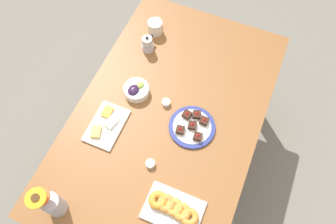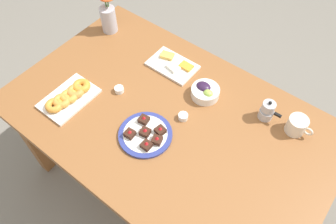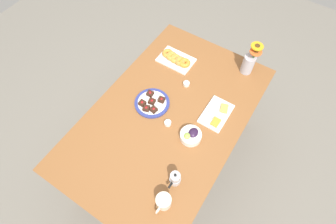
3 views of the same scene
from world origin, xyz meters
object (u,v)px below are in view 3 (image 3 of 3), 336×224
(moka_pot, at_px, (175,179))
(coffee_mug, at_px, (163,201))
(jam_cup_berry, at_px, (186,84))
(jam_cup_honey, at_px, (168,123))
(cheese_platter, at_px, (217,114))
(dining_table, at_px, (168,121))
(grape_bowl, at_px, (191,135))
(dessert_plate, at_px, (152,103))
(croissant_platter, at_px, (176,59))
(flower_vase, at_px, (249,63))

(moka_pot, bearing_deg, coffee_mug, 5.45)
(jam_cup_berry, height_order, moka_pot, moka_pot)
(jam_cup_honey, distance_m, jam_cup_berry, 0.37)
(cheese_platter, xyz_separation_m, jam_cup_berry, (-0.11, -0.31, 0.01))
(jam_cup_honey, bearing_deg, dining_table, -148.58)
(grape_bowl, relative_size, jam_cup_honey, 3.01)
(dining_table, xyz_separation_m, grape_bowl, (0.06, 0.22, 0.12))
(coffee_mug, height_order, moka_pot, moka_pot)
(dining_table, bearing_deg, cheese_platter, 123.31)
(dining_table, height_order, dessert_plate, dessert_plate)
(coffee_mug, height_order, jam_cup_berry, coffee_mug)
(coffee_mug, bearing_deg, cheese_platter, -178.54)
(croissant_platter, xyz_separation_m, moka_pot, (0.83, 0.51, 0.03))
(croissant_platter, bearing_deg, jam_cup_berry, 49.88)
(grape_bowl, xyz_separation_m, cheese_platter, (-0.25, 0.06, -0.02))
(dining_table, height_order, grape_bowl, grape_bowl)
(cheese_platter, distance_m, moka_pot, 0.56)
(coffee_mug, relative_size, moka_pot, 1.06)
(grape_bowl, xyz_separation_m, moka_pot, (0.31, 0.07, 0.02))
(coffee_mug, relative_size, jam_cup_honey, 2.63)
(dining_table, height_order, croissant_platter, croissant_platter)
(coffee_mug, xyz_separation_m, flower_vase, (-1.19, -0.01, 0.05))
(dessert_plate, bearing_deg, cheese_platter, 111.51)
(cheese_platter, bearing_deg, dessert_plate, -68.49)
(dining_table, xyz_separation_m, jam_cup_berry, (-0.30, -0.03, 0.10))
(jam_cup_honey, bearing_deg, flower_vase, 160.61)
(grape_bowl, bearing_deg, coffee_mug, 10.15)
(grape_bowl, relative_size, dessert_plate, 0.57)
(dining_table, relative_size, jam_cup_honey, 33.33)
(coffee_mug, bearing_deg, dessert_plate, -139.86)
(croissant_platter, bearing_deg, dessert_plate, 9.00)
(cheese_platter, relative_size, moka_pot, 2.18)
(dining_table, distance_m, jam_cup_berry, 0.32)
(croissant_platter, relative_size, dessert_plate, 1.10)
(jam_cup_honey, bearing_deg, grape_bowl, 89.40)
(croissant_platter, distance_m, moka_pot, 0.98)
(jam_cup_honey, height_order, dessert_plate, dessert_plate)
(coffee_mug, relative_size, flower_vase, 0.47)
(jam_cup_berry, distance_m, moka_pot, 0.74)
(cheese_platter, height_order, moka_pot, moka_pot)
(coffee_mug, distance_m, cheese_platter, 0.71)
(croissant_platter, height_order, dessert_plate, dessert_plate)
(flower_vase, height_order, moka_pot, flower_vase)
(dining_table, bearing_deg, jam_cup_berry, -174.94)
(grape_bowl, xyz_separation_m, flower_vase, (-0.73, 0.07, 0.07))
(cheese_platter, height_order, flower_vase, flower_vase)
(dining_table, distance_m, flower_vase, 0.75)
(croissant_platter, bearing_deg, grape_bowl, 40.09)
(cheese_platter, bearing_deg, jam_cup_berry, -109.32)
(grape_bowl, bearing_deg, cheese_platter, 165.86)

